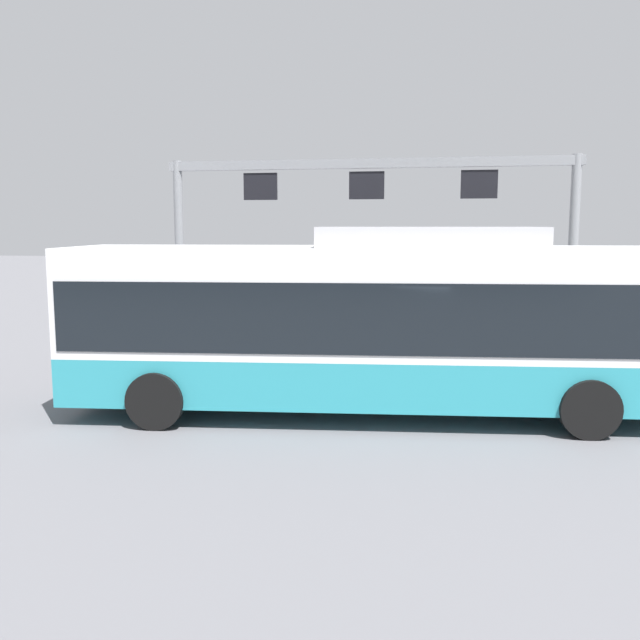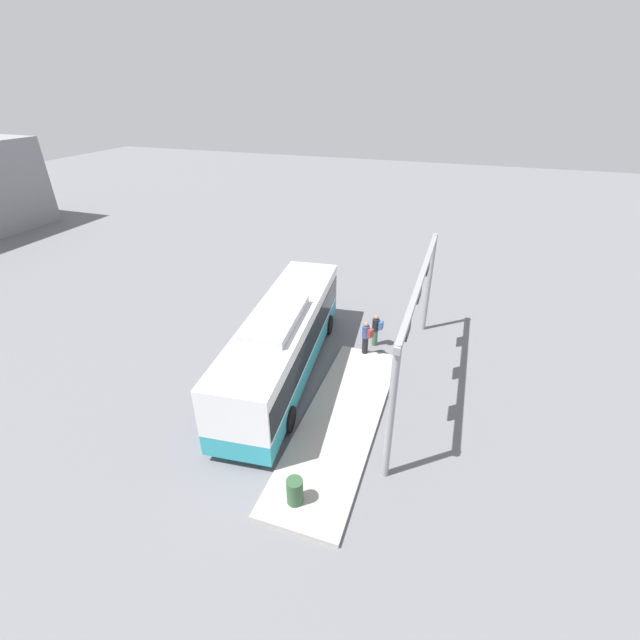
% 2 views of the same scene
% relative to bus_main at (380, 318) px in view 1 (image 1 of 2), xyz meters
% --- Properties ---
extents(ground_plane, '(120.00, 120.00, 0.00)m').
position_rel_bus_main_xyz_m(ground_plane, '(0.01, 0.00, -1.81)').
color(ground_plane, slate).
extents(platform_curb, '(10.00, 2.80, 0.16)m').
position_rel_bus_main_xyz_m(platform_curb, '(-2.24, -3.30, -1.73)').
color(platform_curb, '#B2ADA3').
rests_on(platform_curb, ground).
extents(bus_main, '(11.50, 3.71, 3.46)m').
position_rel_bus_main_xyz_m(bus_main, '(0.00, 0.00, 0.00)').
color(bus_main, teal).
rests_on(bus_main, ground).
extents(person_boarding, '(0.49, 0.60, 1.67)m').
position_rel_bus_main_xyz_m(person_boarding, '(2.52, -3.10, -0.76)').
color(person_boarding, black).
rests_on(person_boarding, platform_curb).
extents(person_waiting_near, '(0.37, 0.55, 1.67)m').
position_rel_bus_main_xyz_m(person_waiting_near, '(3.62, -3.35, -0.92)').
color(person_waiting_near, '#476B4C').
rests_on(person_waiting_near, ground).
extents(platform_sign_gantry, '(10.62, 0.24, 5.20)m').
position_rel_bus_main_xyz_m(platform_sign_gantry, '(0.89, -5.41, 2.01)').
color(platform_sign_gantry, gray).
rests_on(platform_sign_gantry, ground).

